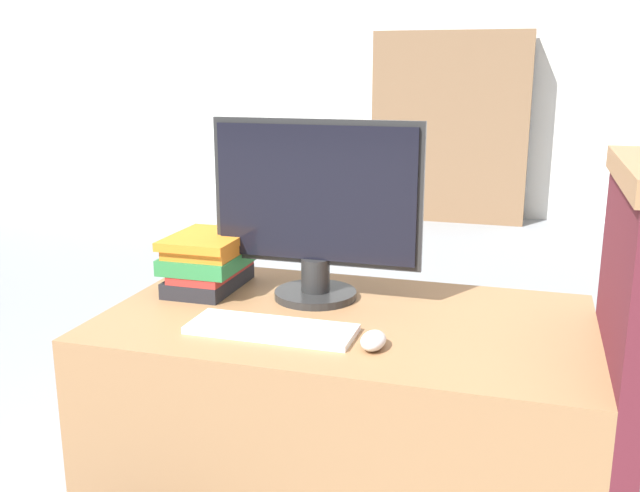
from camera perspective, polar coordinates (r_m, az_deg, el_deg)
wall_back at (r=6.67m, az=13.63°, el=14.25°), size 12.00×0.06×2.80m
desk at (r=1.92m, az=2.01°, el=-16.29°), size 1.18×0.69×0.75m
carrel_divider at (r=1.72m, az=22.19°, el=-13.04°), size 0.07×0.55×1.17m
monitor at (r=1.83m, az=-0.36°, el=2.98°), size 0.55×0.22×0.47m
keyboard at (r=1.65m, az=-3.90°, el=-6.64°), size 0.39×0.14×0.02m
mouse at (r=1.56m, az=4.29°, el=-7.54°), size 0.05×0.09×0.04m
book_stack at (r=1.96m, az=-8.89°, el=-1.23°), size 0.19×0.27×0.15m
bookshelf_far at (r=6.48m, az=10.37°, el=9.30°), size 1.35×0.32×1.64m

